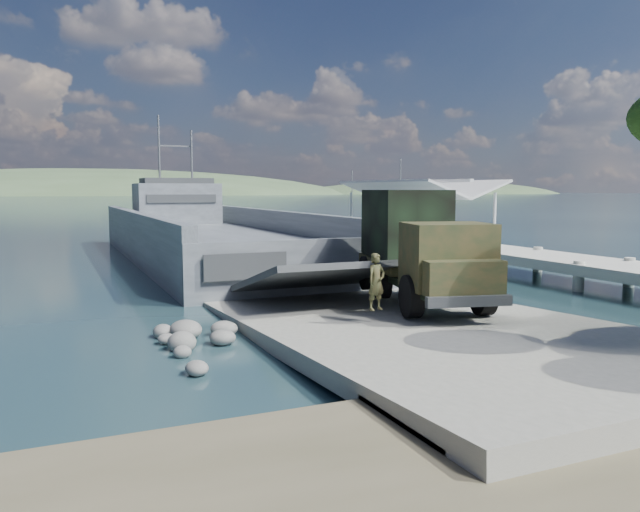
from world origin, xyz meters
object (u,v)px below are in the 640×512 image
(military_truck, at_px, (417,245))
(sailboat_near, at_px, (401,236))
(pier, at_px, (427,234))
(soldier, at_px, (376,294))
(sailboat_far, at_px, (353,231))
(landing_craft, at_px, (209,246))

(military_truck, relative_size, sailboat_near, 1.20)
(pier, relative_size, sailboat_near, 5.77)
(soldier, relative_size, sailboat_far, 0.26)
(landing_craft, relative_size, sailboat_near, 5.03)
(soldier, xyz_separation_m, sailboat_far, (19.39, 39.95, -1.02))
(landing_craft, height_order, sailboat_near, landing_craft)
(landing_craft, height_order, military_truck, landing_craft)
(landing_craft, bearing_deg, military_truck, -81.98)
(landing_craft, distance_m, military_truck, 20.93)
(military_truck, distance_m, sailboat_near, 33.79)
(military_truck, distance_m, soldier, 4.59)
(soldier, bearing_deg, pier, 39.24)
(soldier, distance_m, sailboat_far, 44.42)
(landing_craft, bearing_deg, pier, -18.36)
(sailboat_near, distance_m, sailboat_far, 7.93)
(pier, xyz_separation_m, soldier, (-14.37, -18.93, -0.22))
(pier, height_order, soldier, pier)
(landing_craft, xyz_separation_m, military_truck, (2.78, -20.69, 1.61))
(sailboat_near, bearing_deg, pier, -118.20)
(sailboat_near, bearing_deg, landing_craft, -160.68)
(pier, xyz_separation_m, sailboat_far, (5.03, 21.01, -1.24))
(soldier, bearing_deg, sailboat_near, 44.10)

